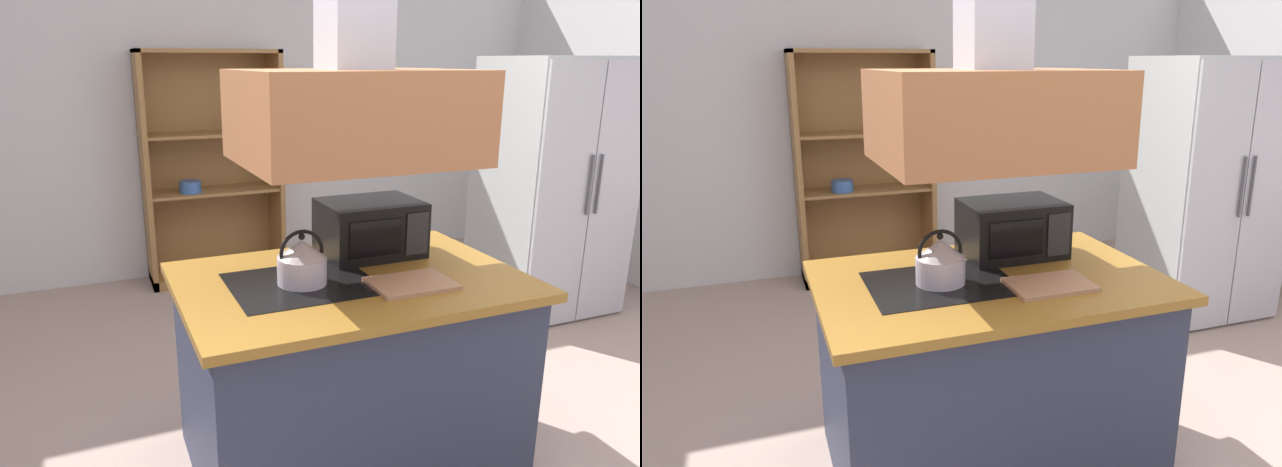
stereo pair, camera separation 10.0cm
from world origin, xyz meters
The scene contains 9 objects.
ground_plane centered at (0.00, 0.00, 0.00)m, with size 7.80×7.80×0.00m, color #A48B7F.
wall_back centered at (0.00, 3.00, 1.35)m, with size 6.00×0.12×2.70m, color silver.
kitchen_island centered at (-0.18, 0.08, 0.45)m, with size 1.47×0.99×0.90m.
range_hood centered at (-0.18, 0.08, 1.71)m, with size 0.90×0.70×1.30m.
refrigerator centered at (1.93, 1.22, 0.91)m, with size 0.90×0.78×1.82m.
dish_cabinet centered at (-0.21, 2.78, 0.83)m, with size 1.12×0.40×1.88m.
kettle centered at (-0.40, 0.08, 1.00)m, with size 0.21×0.21×0.23m.
cutting_board centered at (0.01, -0.10, 0.91)m, with size 0.34×0.24×0.02m, color #AB7B58.
microwave centered at (0.04, 0.34, 1.03)m, with size 0.46×0.35×0.26m.
Camera 1 is at (-1.20, -2.12, 1.80)m, focal length 33.72 mm.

